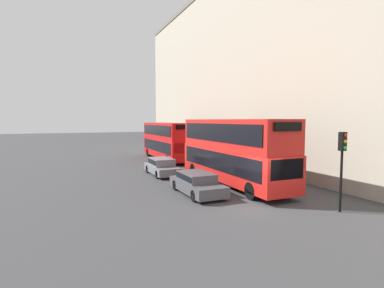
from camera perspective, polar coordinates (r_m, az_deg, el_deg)
ground_plane at (r=16.27m, az=12.13°, el=-11.45°), size 200.00×200.00×0.00m
building_facade at (r=21.35m, az=29.13°, el=19.86°), size 1.10×80.00×19.97m
bus_leading at (r=20.91m, az=7.64°, el=-0.89°), size 2.59×11.21×4.52m
bus_second_in_queue at (r=33.82m, az=-4.82°, el=0.89°), size 2.59×10.82×4.16m
car_dark_sedan at (r=18.22m, az=0.92°, el=-7.35°), size 1.88×4.64×1.30m
car_hatchback at (r=24.64m, az=-5.79°, el=-4.19°), size 1.81×4.45×1.35m
traffic_light at (r=16.04m, az=26.72°, el=-1.84°), size 0.30×0.36×3.90m
pedestrian at (r=21.72m, az=16.19°, el=-5.27°), size 0.36×0.36×1.77m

